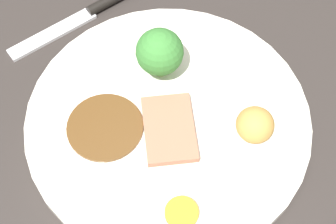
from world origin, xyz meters
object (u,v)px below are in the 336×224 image
at_px(meat_slice_main, 169,129).
at_px(knife, 96,9).
at_px(carrot_coin_front, 182,213).
at_px(roast_potato_left, 255,125).
at_px(dinner_plate, 168,121).
at_px(broccoli_floret, 160,52).

distance_m(meat_slice_main, knife, 0.18).
bearing_deg(carrot_coin_front, knife, -17.45).
distance_m(roast_potato_left, carrot_coin_front, 0.11).
xyz_separation_m(meat_slice_main, knife, (0.18, -0.04, -0.01)).
distance_m(dinner_plate, meat_slice_main, 0.02).
relative_size(meat_slice_main, roast_potato_left, 1.99).
distance_m(meat_slice_main, roast_potato_left, 0.08).
bearing_deg(roast_potato_left, broccoli_floret, 13.03).
xyz_separation_m(carrot_coin_front, broccoli_floret, (0.13, -0.08, 0.03)).
bearing_deg(roast_potato_left, meat_slice_main, 50.03).
height_order(meat_slice_main, roast_potato_left, roast_potato_left).
height_order(meat_slice_main, carrot_coin_front, meat_slice_main).
bearing_deg(broccoli_floret, meat_slice_main, 149.14).
relative_size(roast_potato_left, knife, 0.20).
xyz_separation_m(dinner_plate, knife, (0.17, -0.03, -0.00)).
bearing_deg(meat_slice_main, knife, -11.30).
height_order(roast_potato_left, carrot_coin_front, roast_potato_left).
xyz_separation_m(dinner_plate, meat_slice_main, (-0.01, 0.01, 0.01)).
relative_size(dinner_plate, carrot_coin_front, 9.29).
bearing_deg(dinner_plate, knife, -9.27).
relative_size(dinner_plate, broccoli_floret, 4.86).
xyz_separation_m(dinner_plate, roast_potato_left, (-0.06, -0.05, 0.02)).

